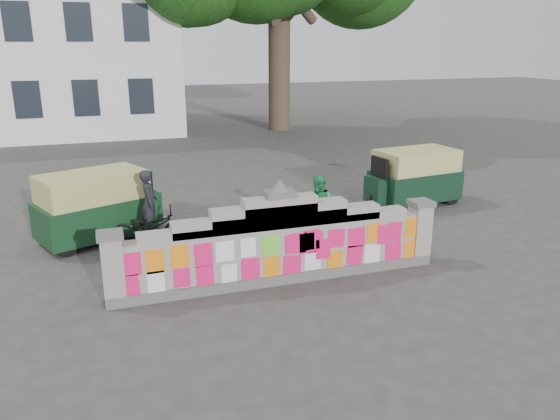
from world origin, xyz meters
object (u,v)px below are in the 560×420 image
(cyclist_rider, at_px, (150,214))
(rickshaw_right, at_px, (413,176))
(rickshaw_left, at_px, (97,205))
(pedestrian, at_px, (319,206))
(cyclist_bike, at_px, (151,227))

(cyclist_rider, relative_size, rickshaw_right, 0.53)
(cyclist_rider, relative_size, rickshaw_left, 0.51)
(pedestrian, distance_m, rickshaw_right, 3.89)
(cyclist_rider, distance_m, rickshaw_left, 1.37)
(rickshaw_right, bearing_deg, cyclist_bike, 1.11)
(cyclist_rider, bearing_deg, cyclist_bike, 0.00)
(cyclist_rider, relative_size, pedestrian, 1.02)
(cyclist_bike, distance_m, rickshaw_left, 1.42)
(pedestrian, distance_m, rickshaw_left, 5.09)
(rickshaw_left, bearing_deg, cyclist_rider, -59.80)
(cyclist_bike, height_order, pedestrian, pedestrian)
(cyclist_rider, bearing_deg, rickshaw_right, -75.68)
(cyclist_bike, height_order, rickshaw_left, rickshaw_left)
(rickshaw_right, bearing_deg, pedestrian, 17.79)
(rickshaw_left, bearing_deg, pedestrian, -38.73)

